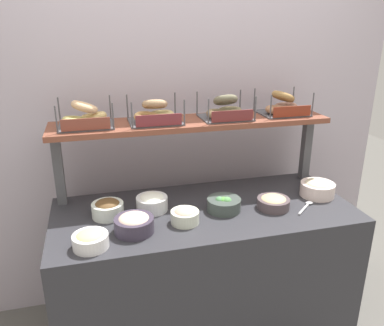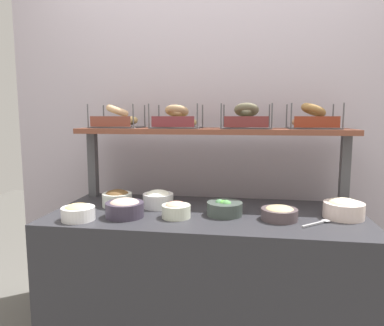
{
  "view_description": "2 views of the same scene",
  "coord_description": "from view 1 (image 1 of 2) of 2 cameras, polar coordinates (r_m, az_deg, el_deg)",
  "views": [
    {
      "loc": [
        -0.54,
        -1.8,
        1.8
      ],
      "look_at": [
        -0.06,
        0.05,
        1.1
      ],
      "focal_mm": 36.18,
      "sensor_mm": 36.0,
      "label": 1
    },
    {
      "loc": [
        0.2,
        -1.79,
        1.35
      ],
      "look_at": [
        -0.09,
        0.09,
        1.1
      ],
      "focal_mm": 33.03,
      "sensor_mm": 36.0,
      "label": 2
    }
  ],
  "objects": [
    {
      "name": "bowl_hummus",
      "position": [
        2.15,
        11.91,
        -5.65
      ],
      "size": [
        0.18,
        0.18,
        0.07
      ],
      "color": "#55464A",
      "rests_on": "deli_counter"
    },
    {
      "name": "bowl_potato_salad",
      "position": [
        2.35,
        18.03,
        -3.52
      ],
      "size": [
        0.2,
        0.2,
        0.1
      ],
      "color": "silver",
      "rests_on": "deli_counter"
    },
    {
      "name": "shelf_riser_left",
      "position": [
        2.21,
        -19.07,
        -0.95
      ],
      "size": [
        0.05,
        0.05,
        0.4
      ],
      "primitive_type": "cube",
      "color": "#4C4C51",
      "rests_on": "deli_counter"
    },
    {
      "name": "bagel_basket_plain",
      "position": [
        2.13,
        -15.48,
        6.53
      ],
      "size": [
        0.29,
        0.26,
        0.15
      ],
      "color": "#4C4C51",
      "rests_on": "upper_shelf"
    },
    {
      "name": "serving_spoon_near_plate",
      "position": [
        2.22,
        16.57,
        -6.04
      ],
      "size": [
        0.15,
        0.13,
        0.01
      ],
      "color": "#B7B7BC",
      "rests_on": "deli_counter"
    },
    {
      "name": "bagel_basket_sesame",
      "position": [
        2.14,
        -5.51,
        7.18
      ],
      "size": [
        0.29,
        0.26,
        0.14
      ],
      "color": "#4C4C51",
      "rests_on": "upper_shelf"
    },
    {
      "name": "bowl_chocolate_spread",
      "position": [
        2.06,
        -12.32,
        -6.53
      ],
      "size": [
        0.16,
        0.16,
        0.09
      ],
      "color": "white",
      "rests_on": "deli_counter"
    },
    {
      "name": "shelf_riser_right",
      "position": [
        2.55,
        16.46,
        2.09
      ],
      "size": [
        0.05,
        0.05,
        0.4
      ],
      "primitive_type": "cube",
      "color": "#4C4C51",
      "rests_on": "deli_counter"
    },
    {
      "name": "bowl_tuna_salad",
      "position": [
        1.89,
        -8.54,
        -8.78
      ],
      "size": [
        0.19,
        0.19,
        0.09
      ],
      "color": "#3C3445",
      "rests_on": "deli_counter"
    },
    {
      "name": "bowl_cream_cheese",
      "position": [
        2.08,
        -5.93,
        -5.74
      ],
      "size": [
        0.17,
        0.17,
        0.1
      ],
      "color": "white",
      "rests_on": "deli_counter"
    },
    {
      "name": "bowl_egg_salad",
      "position": [
        1.81,
        -14.75,
        -10.85
      ],
      "size": [
        0.16,
        0.16,
        0.08
      ],
      "color": "white",
      "rests_on": "deli_counter"
    },
    {
      "name": "bagel_basket_everything",
      "position": [
        2.4,
        13.17,
        8.17
      ],
      "size": [
        0.28,
        0.25,
        0.15
      ],
      "color": "#4C4C51",
      "rests_on": "upper_shelf"
    },
    {
      "name": "bowl_lox_spread",
      "position": [
        1.95,
        -1.05,
        -7.75
      ],
      "size": [
        0.14,
        0.14,
        0.08
      ],
      "color": "silver",
      "rests_on": "deli_counter"
    },
    {
      "name": "back_wall",
      "position": [
        2.49,
        -1.65,
        6.05
      ],
      "size": [
        2.81,
        0.06,
        2.4
      ],
      "primitive_type": "cube",
      "color": "#B7ABB8",
      "rests_on": "ground_plane"
    },
    {
      "name": "deli_counter",
      "position": [
        2.33,
        1.76,
        -16.16
      ],
      "size": [
        1.61,
        0.7,
        0.85
      ],
      "primitive_type": "cube",
      "color": "#2D2D33",
      "rests_on": "ground_plane"
    },
    {
      "name": "bowl_veggie_mix",
      "position": [
        2.08,
        4.72,
        -6.02
      ],
      "size": [
        0.18,
        0.18,
        0.08
      ],
      "color": "#404A45",
      "rests_on": "deli_counter"
    },
    {
      "name": "upper_shelf",
      "position": [
        2.21,
        0.0,
        5.99
      ],
      "size": [
        1.57,
        0.32,
        0.03
      ],
      "primitive_type": "cube",
      "color": "brown",
      "rests_on": "shelf_riser_left"
    },
    {
      "name": "bagel_basket_poppy",
      "position": [
        2.24,
        4.89,
        7.76
      ],
      "size": [
        0.28,
        0.25,
        0.15
      ],
      "color": "#4C4C51",
      "rests_on": "upper_shelf"
    }
  ]
}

